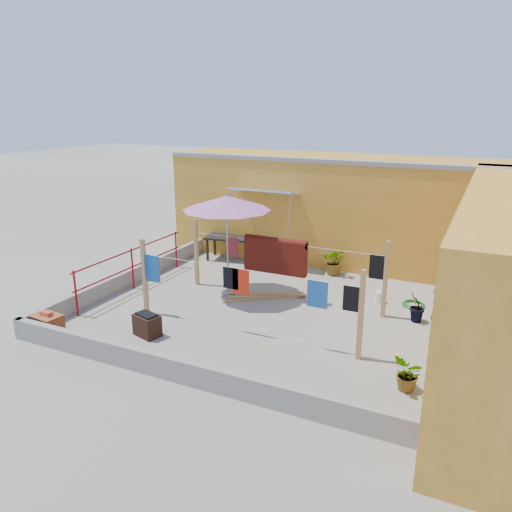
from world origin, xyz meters
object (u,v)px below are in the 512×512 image
outdoor_table (232,239)px  brick_stack (48,324)px  patio_umbrella (227,204)px  water_jug_b (379,297)px  water_jug_a (443,304)px  brazier (147,325)px  green_hose (414,304)px  plant_back_a (335,261)px  white_basin (254,385)px

outdoor_table → brick_stack: bearing=-98.7°
patio_umbrella → brick_stack: 4.88m
brick_stack → water_jug_b: bearing=39.0°
outdoor_table → water_jug_b: 5.24m
brick_stack → water_jug_a: 8.96m
outdoor_table → water_jug_a: outdoor_table is taller
brazier → water_jug_a: size_ratio=1.89×
green_hose → plant_back_a: bearing=149.7°
water_jug_b → white_basin: bearing=-102.9°
outdoor_table → brick_stack: size_ratio=2.66×
white_basin → water_jug_a: 5.64m
green_hose → plant_back_a: (-2.43, 1.42, 0.36)m
outdoor_table → green_hose: 5.97m
patio_umbrella → water_jug_a: size_ratio=7.77×
patio_umbrella → plant_back_a: size_ratio=3.34×
water_jug_b → plant_back_a: 2.30m
outdoor_table → plant_back_a: size_ratio=2.17×
patio_umbrella → white_basin: bearing=-55.6°
green_hose → white_basin: bearing=-110.9°
outdoor_table → green_hose: size_ratio=3.05×
water_jug_b → outdoor_table: bearing=162.1°
water_jug_b → plant_back_a: bearing=135.5°
green_hose → plant_back_a: plant_back_a is taller
water_jug_a → water_jug_b: size_ratio=1.02×
brazier → plant_back_a: (2.38, 5.53, 0.15)m
patio_umbrella → brick_stack: bearing=-121.7°
outdoor_table → white_basin: size_ratio=3.94×
white_basin → plant_back_a: size_ratio=0.55×
brick_stack → water_jug_a: brick_stack is taller
plant_back_a → patio_umbrella: bearing=-127.0°
outdoor_table → green_hose: outdoor_table is taller
brazier → white_basin: bearing=-16.2°
brazier → water_jug_a: bearing=37.4°
green_hose → brick_stack: bearing=-143.5°
outdoor_table → water_jug_a: bearing=-11.9°
patio_umbrella → green_hose: 5.16m
patio_umbrella → green_hose: size_ratio=4.71×
brazier → water_jug_a: brazier is taller
brazier → plant_back_a: 6.02m
outdoor_table → brick_stack: 6.49m
green_hose → plant_back_a: size_ratio=0.71×
patio_umbrella → brick_stack: (-2.30, -3.73, -2.13)m
outdoor_table → white_basin: (3.87, -6.38, -0.63)m
water_jug_a → green_hose: water_jug_a is taller
white_basin → green_hose: bearing=69.1°
brazier → brick_stack: bearing=-155.9°
brick_stack → white_basin: (4.85, 0.02, -0.19)m
patio_umbrella → water_jug_b: patio_umbrella is taller
patio_umbrella → plant_back_a: patio_umbrella is taller
water_jug_a → plant_back_a: (-3.09, 1.35, 0.24)m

